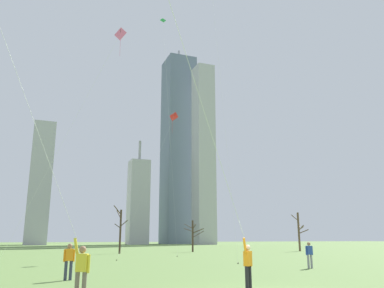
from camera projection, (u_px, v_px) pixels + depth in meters
name	position (u px, v px, depth m)	size (l,w,h in m)	color
kite_flyer_midfield_center_white	(18.00, 90.00, 13.00)	(9.51, 2.33, 22.66)	#726656
kite_flyer_foreground_right_purple	(231.00, 208.00, 13.43)	(7.80, 7.35, 12.03)	black
bystander_strolling_midfield	(69.00, 260.00, 17.94)	(0.51, 0.22, 1.62)	#33384C
bystander_watching_nearby	(309.00, 254.00, 24.95)	(0.51, 0.24, 1.62)	gray
distant_kite_low_near_trees_pink	(110.00, 54.00, 29.60)	(7.49, 2.93, 17.60)	pink
distant_kite_high_overhead_yellow	(215.00, 22.00, 37.17)	(0.33, 4.20, 26.54)	yellow
distant_kite_drifting_left_red	(170.00, 126.00, 42.11)	(6.96, 4.29, 15.33)	red
distant_kite_drifting_right_green	(165.00, 60.00, 45.31)	(2.50, 0.39, 27.30)	green
bare_tree_center	(193.00, 235.00, 55.38)	(2.77, 2.57, 4.33)	#423326
bare_tree_left_of_center	(299.00, 231.00, 58.72)	(2.34, 2.65, 5.66)	brown
bare_tree_leftmost	(120.00, 229.00, 49.53)	(1.99, 2.50, 5.90)	#423326
skyline_tall_tower	(138.00, 201.00, 124.65)	(6.18, 6.26, 33.16)	#B2B2B7
skyline_squat_block	(40.00, 183.00, 117.89)	(6.23, 11.94, 35.98)	#B2B2B7
skyline_wide_slab	(204.00, 151.00, 128.21)	(5.92, 6.67, 59.16)	#B2B2B7
skyline_mid_tower_right	(178.00, 147.00, 140.60)	(10.19, 11.20, 71.51)	slate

